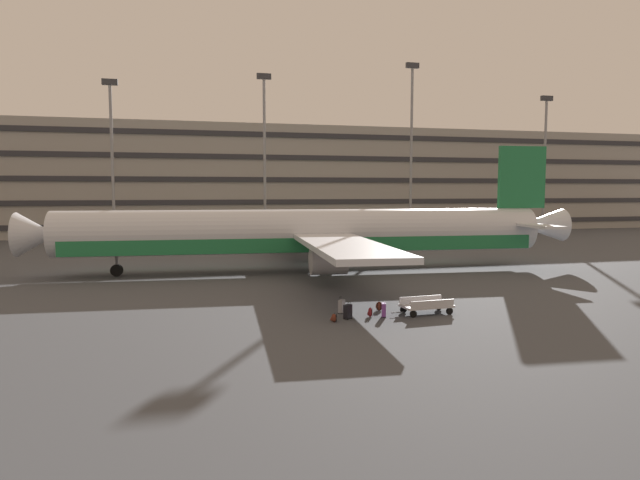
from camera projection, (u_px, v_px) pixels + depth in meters
The scene contains 14 objects.
ground_plane at pixel (335, 268), 46.37m from camera, with size 600.00×600.00×0.00m, color #424449.
terminal_structure at pixel (258, 181), 88.00m from camera, with size 137.74×18.18×15.75m.
airliner at pixel (312, 233), 44.08m from camera, with size 43.20×35.19×10.03m.
light_mast_left at pixel (112, 148), 67.11m from camera, with size 1.80×0.50×19.49m.
light_mast_center_left at pixel (264, 144), 71.61m from camera, with size 1.80×0.50×21.06m.
light_mast_center_right at pixel (411, 138), 76.53m from camera, with size 1.80×0.50×23.49m.
light_mast_right at pixel (545, 154), 81.93m from camera, with size 1.80×0.50×19.98m.
suitcase_large at pixel (348, 311), 27.95m from camera, with size 0.49×0.47×0.87m.
suitcase_laid_flat at pixel (342, 306), 29.21m from camera, with size 0.43×0.43×0.87m.
suitcase_red at pixel (384, 310), 28.35m from camera, with size 0.34×0.48×0.82m.
backpack_scuffed at pixel (370, 312), 28.43m from camera, with size 0.33×0.42×0.53m.
backpack_upright at pixel (379, 306), 29.96m from camera, with size 0.43×0.37×0.52m.
backpack_silver at pixel (334, 318), 27.33m from camera, with size 0.38×0.39×0.46m.
baggage_cart at pixel (426, 306), 29.13m from camera, with size 3.34×1.47×0.82m.
Camera 1 is at (-12.68, -44.22, 6.41)m, focal length 31.56 mm.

